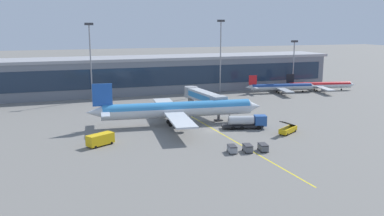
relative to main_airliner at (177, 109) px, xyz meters
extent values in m
plane|color=slate|center=(6.30, -8.37, -3.95)|extent=(700.00, 700.00, 0.00)
cube|color=yellow|center=(7.03, -6.37, -3.95)|extent=(3.38, 79.95, 0.01)
cube|color=slate|center=(-0.90, 54.29, 2.11)|extent=(153.96, 18.54, 12.13)
cube|color=#1E2D42|center=(-0.90, 44.95, 2.72)|extent=(149.34, 0.16, 6.79)
cube|color=#99999E|center=(-0.90, 54.29, 8.68)|extent=(157.04, 18.92, 1.00)
cylinder|color=silver|center=(0.30, -0.03, -0.13)|extent=(38.11, 7.38, 3.63)
cylinder|color=#388CD1|center=(0.30, -0.03, 0.19)|extent=(37.34, 7.16, 3.48)
cone|color=silver|center=(20.44, -2.04, -0.13)|extent=(3.95, 3.79, 3.45)
cone|color=silver|center=(-20.02, 2.00, 0.23)|extent=(4.64, 3.50, 3.08)
cube|color=#1E51B2|center=(-18.08, 1.80, 4.40)|extent=(4.73, 0.83, 5.44)
cube|color=silver|center=(-17.22, 5.37, 0.41)|extent=(2.57, 5.97, 0.24)
cube|color=silver|center=(-17.94, -1.85, 0.41)|extent=(2.57, 5.97, 0.24)
cube|color=silver|center=(-0.22, 9.85, -0.41)|extent=(6.36, 16.33, 0.40)
cube|color=silver|center=(-2.16, -9.61, -0.41)|extent=(6.36, 16.33, 0.40)
cylinder|color=#939399|center=(0.49, 6.90, -1.70)|extent=(2.98, 2.26, 2.00)
cylinder|color=#939399|center=(-0.88, -6.86, -1.70)|extent=(2.98, 2.26, 2.00)
cylinder|color=black|center=(13.89, -1.39, -3.45)|extent=(1.03, 0.50, 1.00)
cylinder|color=slate|center=(13.89, -1.39, -2.45)|extent=(0.20, 0.20, 2.01)
cylinder|color=black|center=(-1.80, 1.82, -3.45)|extent=(1.03, 0.50, 1.00)
cylinder|color=slate|center=(-1.80, 1.82, -2.45)|extent=(0.20, 0.20, 2.01)
cylinder|color=black|center=(-2.13, -1.43, -3.45)|extent=(1.03, 0.50, 1.00)
cylinder|color=slate|center=(-2.13, -1.43, -2.45)|extent=(0.20, 0.20, 2.01)
cube|color=#B2B7BC|center=(10.78, 9.55, 1.17)|extent=(4.68, 17.91, 2.80)
cube|color=#2D84C6|center=(10.83, 9.56, 1.17)|extent=(4.53, 15.10, 1.54)
cube|color=#9EA3A8|center=(11.63, 0.74, 1.17)|extent=(3.89, 3.53, 2.94)
cylinder|color=#4C4C51|center=(11.63, 0.74, -2.09)|extent=(0.70, 0.70, 3.72)
cube|color=#262628|center=(11.63, 0.74, -3.80)|extent=(1.96, 1.96, 0.30)
cylinder|color=gray|center=(9.93, 18.36, 1.17)|extent=(3.90, 3.90, 3.08)
cylinder|color=gray|center=(9.93, 18.36, -2.09)|extent=(1.80, 1.80, 3.72)
cube|color=#232326|center=(13.82, -8.97, -3.20)|extent=(10.31, 5.03, 0.50)
cube|color=#26519E|center=(18.06, -10.12, -1.95)|extent=(3.36, 3.15, 2.50)
cube|color=black|center=(19.28, -10.45, -1.45)|extent=(0.76, 2.26, 1.12)
cylinder|color=#B7BABF|center=(13.55, -8.90, -1.85)|extent=(6.37, 3.69, 2.20)
cylinder|color=black|center=(17.83, -8.83, -3.45)|extent=(1.06, 0.60, 1.00)
cylinder|color=black|center=(17.21, -11.12, -3.45)|extent=(1.06, 0.60, 1.00)
cylinder|color=black|center=(13.84, -7.75, -3.45)|extent=(1.06, 0.60, 1.00)
cylinder|color=black|center=(13.22, -10.04, -3.45)|extent=(1.06, 0.60, 1.00)
cylinder|color=black|center=(11.81, -7.20, -3.45)|extent=(1.06, 0.60, 1.00)
cylinder|color=black|center=(11.19, -9.49, -3.45)|extent=(1.06, 0.60, 1.00)
cube|color=yellow|center=(-20.46, -12.33, -2.55)|extent=(6.18, 4.88, 2.20)
cube|color=black|center=(-21.72, -13.05, -2.17)|extent=(2.79, 2.81, 0.66)
cylinder|color=black|center=(-21.71, -14.24, -3.65)|extent=(0.64, 0.52, 0.60)
cylinder|color=black|center=(-22.74, -12.44, -3.65)|extent=(0.64, 0.52, 0.60)
cylinder|color=black|center=(-18.19, -12.22, -3.65)|extent=(0.64, 0.52, 0.60)
cylinder|color=black|center=(-19.21, -10.42, -3.65)|extent=(0.64, 0.52, 0.60)
cube|color=yellow|center=(22.04, -16.34, -3.10)|extent=(6.07, 4.86, 1.10)
cube|color=black|center=(22.04, -16.34, -1.65)|extent=(6.51, 4.87, 2.38)
cylinder|color=black|center=(23.34, -14.48, -3.65)|extent=(0.64, 0.54, 0.60)
cylinder|color=black|center=(24.27, -15.91, -3.65)|extent=(0.64, 0.54, 0.60)
cylinder|color=black|center=(19.81, -16.77, -3.65)|extent=(0.64, 0.54, 0.60)
cylinder|color=black|center=(20.74, -18.20, -3.65)|extent=(0.64, 0.54, 0.60)
cube|color=gray|center=(3.59, -25.70, -3.22)|extent=(1.90, 2.81, 1.10)
cube|color=#333338|center=(3.59, -25.70, -2.52)|extent=(1.94, 2.86, 0.10)
cylinder|color=black|center=(3.02, -24.56, -3.77)|extent=(0.18, 0.37, 0.36)
cylinder|color=black|center=(4.50, -24.80, -3.77)|extent=(0.18, 0.37, 0.36)
cylinder|color=black|center=(2.69, -26.61, -3.77)|extent=(0.18, 0.37, 0.36)
cylinder|color=black|center=(4.17, -26.85, -3.77)|extent=(0.18, 0.37, 0.36)
cube|color=#595B60|center=(6.75, -26.22, -3.22)|extent=(1.90, 2.81, 1.10)
cube|color=#333338|center=(6.75, -26.22, -2.52)|extent=(1.94, 2.86, 0.10)
cylinder|color=black|center=(6.18, -25.07, -3.77)|extent=(0.18, 0.37, 0.36)
cylinder|color=black|center=(7.66, -25.31, -3.77)|extent=(0.18, 0.37, 0.36)
cylinder|color=black|center=(5.84, -27.12, -3.77)|extent=(0.18, 0.37, 0.36)
cylinder|color=black|center=(7.32, -27.37, -3.77)|extent=(0.18, 0.37, 0.36)
cube|color=#595B60|center=(9.91, -26.74, -3.22)|extent=(1.90, 2.81, 1.10)
cube|color=#333338|center=(9.91, -26.74, -2.52)|extent=(1.94, 2.86, 0.10)
cylinder|color=black|center=(9.34, -25.59, -3.77)|extent=(0.18, 0.37, 0.36)
cylinder|color=black|center=(10.82, -25.83, -3.77)|extent=(0.18, 0.37, 0.36)
cylinder|color=black|center=(9.00, -27.64, -3.77)|extent=(0.18, 0.37, 0.36)
cylinder|color=black|center=(10.48, -27.88, -3.77)|extent=(0.18, 0.37, 0.36)
cylinder|color=#B2B7BC|center=(50.95, 35.01, -1.79)|extent=(23.25, 6.20, 2.29)
cylinder|color=navy|center=(50.95, 35.01, -1.59)|extent=(22.78, 6.03, 2.20)
cone|color=#B2B7BC|center=(63.17, 32.90, -1.79)|extent=(2.63, 2.53, 2.17)
cone|color=#B2B7BC|center=(38.62, 37.14, -1.56)|extent=(3.04, 2.38, 1.95)
cube|color=red|center=(40.01, 36.90, 1.07)|extent=(2.97, 0.73, 3.43)
cube|color=#B2B7BC|center=(40.89, 39.07, -1.45)|extent=(1.87, 3.82, 0.15)
cube|color=#B2B7BC|center=(40.11, 34.56, -1.45)|extent=(1.87, 3.82, 0.15)
cube|color=#B2B7BC|center=(51.04, 41.10, -1.96)|extent=(4.64, 10.12, 0.25)
cube|color=#B2B7BC|center=(48.99, 29.24, -1.96)|extent=(4.64, 10.12, 0.25)
cylinder|color=#939399|center=(51.36, 39.27, -2.78)|extent=(1.95, 1.54, 1.26)
cylinder|color=#939399|center=(49.91, 30.86, -2.78)|extent=(1.95, 1.54, 1.26)
cylinder|color=black|center=(59.18, 33.59, -3.64)|extent=(0.66, 0.36, 0.63)
cylinder|color=slate|center=(59.18, 33.59, -3.13)|extent=(0.13, 0.13, 1.02)
cylinder|color=black|center=(49.75, 36.26, -3.64)|extent=(0.66, 0.36, 0.63)
cylinder|color=slate|center=(49.75, 36.26, -3.13)|extent=(0.13, 0.13, 1.02)
cylinder|color=black|center=(49.40, 34.23, -3.64)|extent=(0.66, 0.36, 0.63)
cylinder|color=slate|center=(49.40, 34.23, -3.13)|extent=(0.13, 0.13, 1.02)
cylinder|color=silver|center=(67.33, 34.66, -1.86)|extent=(24.75, 6.84, 2.25)
cylinder|color=red|center=(67.33, 34.66, -1.65)|extent=(24.25, 6.66, 2.16)
cone|color=silver|center=(80.27, 32.20, -1.86)|extent=(2.62, 2.53, 2.14)
cone|color=silver|center=(54.27, 37.14, -1.63)|extent=(3.02, 2.39, 1.92)
cube|color=black|center=(55.65, 36.88, 0.96)|extent=(2.92, 0.76, 3.38)
cube|color=silver|center=(56.56, 39.00, -1.52)|extent=(1.86, 3.77, 0.14)
cube|color=silver|center=(55.72, 34.57, -1.52)|extent=(1.86, 3.77, 0.14)
cube|color=silver|center=(67.62, 41.04, -2.03)|extent=(4.78, 10.76, 0.24)
cube|color=silver|center=(65.26, 28.61, -2.03)|extent=(4.78, 10.76, 0.24)
cylinder|color=#939399|center=(67.86, 39.09, -2.83)|extent=(1.94, 1.54, 1.24)
cylinder|color=#939399|center=(66.20, 30.34, -2.83)|extent=(1.94, 1.54, 1.24)
cylinder|color=black|center=(76.08, 32.99, -3.65)|extent=(0.64, 0.35, 0.60)
cylinder|color=slate|center=(76.08, 32.99, -3.17)|extent=(0.12, 0.12, 0.97)
cylinder|color=black|center=(66.06, 35.93, -3.65)|extent=(0.64, 0.35, 0.60)
cylinder|color=slate|center=(66.06, 35.93, -3.17)|extent=(0.12, 0.12, 0.97)
cylinder|color=black|center=(65.68, 33.94, -3.65)|extent=(0.64, 0.35, 0.60)
cylinder|color=slate|center=(65.68, 33.94, -3.17)|extent=(0.12, 0.12, 0.97)
cylinder|color=gray|center=(-16.79, 42.29, 8.37)|extent=(0.44, 0.44, 24.64)
cube|color=#333338|center=(-16.79, 42.29, 21.09)|extent=(2.80, 0.50, 0.80)
cylinder|color=gray|center=(29.40, 42.29, 8.93)|extent=(0.44, 0.44, 25.76)
cube|color=#333338|center=(29.40, 42.29, 22.21)|extent=(2.80, 0.50, 0.80)
cylinder|color=gray|center=(60.19, 42.29, 5.10)|extent=(0.44, 0.44, 18.11)
cube|color=#333338|center=(60.19, 42.29, 14.55)|extent=(2.80, 0.50, 0.80)
camera|label=1|loc=(-29.23, -97.33, 20.93)|focal=38.70mm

